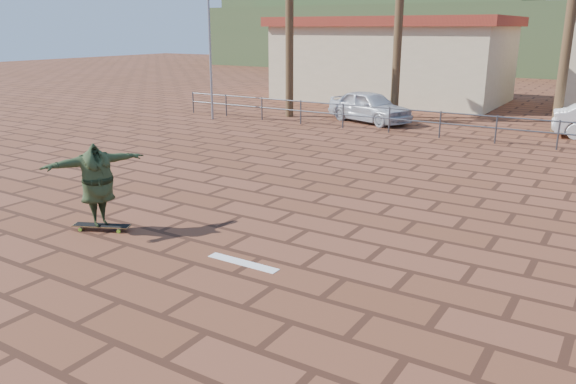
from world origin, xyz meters
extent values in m
plane|color=brown|center=(0.00, 0.00, 0.00)|extent=(120.00, 120.00, 0.00)
cube|color=white|center=(0.70, -1.20, 0.00)|extent=(1.40, 0.22, 0.01)
cylinder|color=#47494F|center=(-12.00, 12.00, 0.50)|extent=(0.06, 0.06, 1.00)
cylinder|color=#47494F|center=(-10.00, 12.00, 0.50)|extent=(0.06, 0.06, 1.00)
cylinder|color=#47494F|center=(-8.00, 12.00, 0.50)|extent=(0.06, 0.06, 1.00)
cylinder|color=#47494F|center=(-6.00, 12.00, 0.50)|extent=(0.06, 0.06, 1.00)
cylinder|color=#47494F|center=(-4.00, 12.00, 0.50)|extent=(0.06, 0.06, 1.00)
cylinder|color=#47494F|center=(-2.00, 12.00, 0.50)|extent=(0.06, 0.06, 1.00)
cylinder|color=#47494F|center=(0.00, 12.00, 0.50)|extent=(0.06, 0.06, 1.00)
cylinder|color=#47494F|center=(2.00, 12.00, 0.50)|extent=(0.06, 0.06, 1.00)
cylinder|color=#47494F|center=(4.00, 12.00, 0.50)|extent=(0.06, 0.06, 1.00)
cylinder|color=#47494F|center=(0.00, 12.00, 0.95)|extent=(24.00, 0.05, 0.05)
cylinder|color=#47494F|center=(0.00, 12.00, 0.55)|extent=(24.00, 0.05, 0.05)
cylinder|color=gray|center=(-10.00, 11.00, 4.00)|extent=(0.10, 0.10, 8.00)
cylinder|color=brown|center=(-7.50, 13.50, 3.50)|extent=(0.36, 0.36, 7.00)
cylinder|color=brown|center=(-3.00, 15.00, 4.10)|extent=(0.36, 0.36, 8.20)
cylinder|color=brown|center=(3.50, 15.50, 3.25)|extent=(0.36, 0.36, 6.50)
cube|color=beige|center=(-6.00, 22.00, 2.00)|extent=(12.00, 7.00, 4.00)
cube|color=maroon|center=(-6.00, 22.00, 4.25)|extent=(12.60, 7.60, 0.50)
cube|color=#384C28|center=(0.00, 50.00, 3.00)|extent=(70.00, 18.00, 6.00)
cube|color=#384C28|center=(-22.00, 56.00, 4.00)|extent=(35.00, 14.00, 8.00)
cube|color=olive|center=(-2.70, -1.39, 0.10)|extent=(1.17, 0.72, 0.02)
cube|color=black|center=(-2.70, -1.39, 0.11)|extent=(1.13, 0.69, 0.00)
cube|color=silver|center=(-3.07, -1.56, 0.07)|extent=(0.14, 0.20, 0.03)
cube|color=silver|center=(-2.33, -1.22, 0.07)|extent=(0.14, 0.20, 0.03)
cylinder|color=#8DD52D|center=(-3.02, -1.67, 0.04)|extent=(0.08, 0.06, 0.07)
cylinder|color=#8DD52D|center=(-3.12, -1.45, 0.04)|extent=(0.08, 0.06, 0.07)
cylinder|color=#8DD52D|center=(-2.28, -1.33, 0.04)|extent=(0.08, 0.06, 0.07)
cylinder|color=#8DD52D|center=(-2.38, -1.11, 0.04)|extent=(0.08, 0.06, 0.07)
imported|color=#2B3A1F|center=(-2.70, -1.39, 0.95)|extent=(1.24, 2.12, 1.67)
imported|color=silver|center=(-3.72, 13.97, 0.67)|extent=(4.26, 2.83, 1.35)
camera|label=1|loc=(6.16, -8.44, 3.94)|focal=35.00mm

